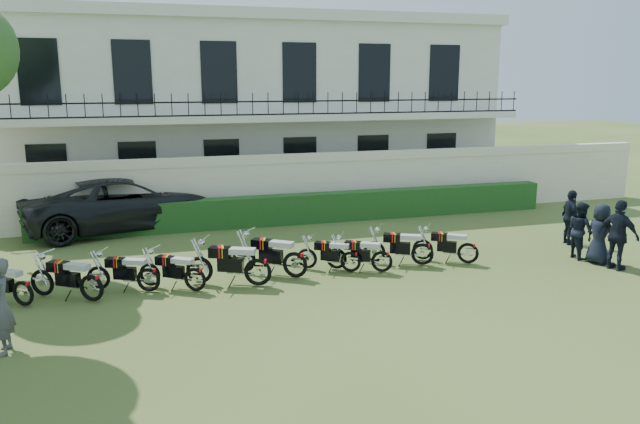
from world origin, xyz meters
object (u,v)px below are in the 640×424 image
Objects in this scene: motorcycle_2 at (148,274)px; suv at (123,203)px; motorcycle_1 at (91,281)px; motorcycle_3 at (195,274)px; motorcycle_0 at (23,287)px; motorcycle_5 at (295,258)px; motorcycle_6 at (351,257)px; officer_2 at (619,235)px; officer_5 at (570,217)px; motorcycle_7 at (382,256)px; motorcycle_8 at (423,249)px; inspector at (0,307)px; motorcycle_4 at (258,265)px; officer_4 at (580,230)px; motorcycle_9 at (468,248)px; officer_3 at (600,234)px.

motorcycle_2 is 6.79m from suv.
motorcycle_3 is (2.27, 0.04, -0.04)m from motorcycle_1.
motorcycle_0 is 6.17m from motorcycle_5.
officer_2 is (6.72, -1.72, 0.50)m from motorcycle_6.
officer_5 is (11.19, 1.16, 0.38)m from motorcycle_3.
motorcycle_5 is at bearing 115.64° from motorcycle_7.
motorcycle_6 is at bearing -154.81° from suv.
motorcycle_1 reaches higher than motorcycle_8.
motorcycle_4 is at bearing 114.12° from inspector.
motorcycle_6 is 6.56m from officer_4.
motorcycle_5 reaches higher than motorcycle_6.
motorcycle_7 is (8.41, 0.04, -0.01)m from motorcycle_0.
motorcycle_1 is 1.10× the size of motorcycle_3.
motorcycle_3 is at bearing 65.73° from officer_2.
motorcycle_1 is 1.11× the size of motorcycle_9.
motorcycle_0 is at bearing 108.25° from officer_5.
officer_4 reaches higher than motorcycle_1.
officer_4 is at bearing -66.97° from motorcycle_4.
motorcycle_9 is 4.11m from officer_5.
motorcycle_4 is 4.53m from motorcycle_8.
motorcycle_9 is (4.74, -0.14, -0.07)m from motorcycle_5.
motorcycle_8 is (1.26, 0.26, 0.03)m from motorcycle_7.
inspector is (-5.12, -2.32, 0.36)m from motorcycle_4.
motorcycle_2 is (1.23, 0.32, -0.04)m from motorcycle_1.
officer_3 reaches higher than motorcycle_4.
motorcycle_1 is 7.10m from suv.
motorcycle_5 is at bearing -46.94° from motorcycle_4.
suv reaches higher than motorcycle_1.
officer_2 is (12.95, -1.32, 0.44)m from motorcycle_1.
motorcycle_1 is at bearing 160.07° from suv.
officer_3 is (4.64, -1.13, 0.34)m from motorcycle_8.
motorcycle_1 is at bearing 121.63° from motorcycle_7.
motorcycle_5 is 1.11× the size of motorcycle_7.
motorcycle_5 is at bearing -48.59° from motorcycle_3.
officer_5 is at bearing -50.62° from motorcycle_7.
motorcycle_4 is at bearing 71.17° from officer_3.
officer_3 is at bearing -69.80° from motorcycle_9.
motorcycle_5 is 8.76m from officer_5.
motorcycle_7 is (3.25, 0.17, -0.09)m from motorcycle_4.
officer_5 is at bearing -59.18° from motorcycle_4.
motorcycle_5 is (3.52, 0.03, 0.07)m from motorcycle_2.
inspector reaches higher than officer_5.
suv is 3.81× the size of officer_5.
motorcycle_6 is 8.72m from suv.
officer_3 is at bearing 96.22° from inspector.
motorcycle_1 reaches higher than motorcycle_3.
officer_5 reaches higher than motorcycle_4.
motorcycle_2 is at bearing 92.14° from officer_4.
officer_5 is (12.83, -5.86, -0.05)m from suv.
officer_5 reaches higher than motorcycle_8.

